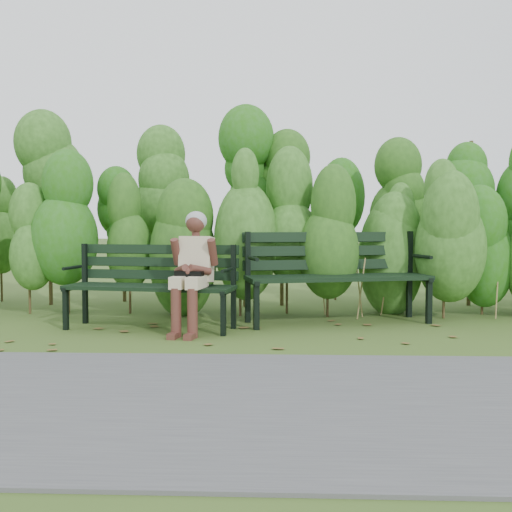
{
  "coord_description": "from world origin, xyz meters",
  "views": [
    {
      "loc": [
        0.24,
        -5.74,
        1.07
      ],
      "look_at": [
        0.0,
        0.35,
        0.75
      ],
      "focal_mm": 42.0,
      "sensor_mm": 36.0,
      "label": 1
    }
  ],
  "objects": [
    {
      "name": "footpath",
      "position": [
        0.0,
        -2.2,
        0.01
      ],
      "size": [
        60.0,
        2.5,
        0.01
      ],
      "primitive_type": "cube",
      "color": "#474749",
      "rests_on": "ground"
    },
    {
      "name": "bench_right",
      "position": [
        0.85,
        0.85,
        0.59
      ],
      "size": [
        2.09,
        1.1,
        0.99
      ],
      "color": "black",
      "rests_on": "ground"
    },
    {
      "name": "leaf_litter",
      "position": [
        -0.06,
        -0.14,
        0.0
      ],
      "size": [
        5.97,
        2.22,
        0.01
      ],
      "color": "brown",
      "rests_on": "ground"
    },
    {
      "name": "seated_woman",
      "position": [
        -0.62,
        0.12,
        0.69
      ],
      "size": [
        0.49,
        0.71,
        1.2
      ],
      "color": "beige",
      "rests_on": "ground"
    },
    {
      "name": "hedge_band",
      "position": [
        0.0,
        1.86,
        1.26
      ],
      "size": [
        11.04,
        1.67,
        2.42
      ],
      "color": "#47381E",
      "rests_on": "ground"
    },
    {
      "name": "ground",
      "position": [
        0.0,
        0.0,
        0.0
      ],
      "size": [
        80.0,
        80.0,
        0.0
      ],
      "primitive_type": "plane",
      "color": "#3D5820"
    },
    {
      "name": "bench_left",
      "position": [
        -1.07,
        0.37,
        0.51
      ],
      "size": [
        1.8,
        0.84,
        0.87
      ],
      "color": "black",
      "rests_on": "ground"
    }
  ]
}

